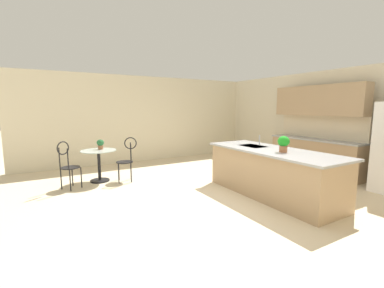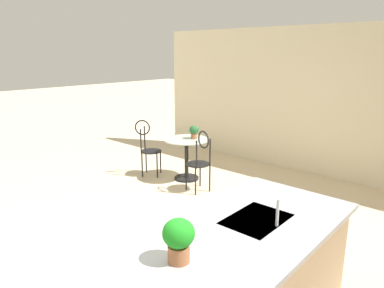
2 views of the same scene
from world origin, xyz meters
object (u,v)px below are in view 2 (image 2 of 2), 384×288
(chair_near_window, at_px, (200,158))
(bistro_table, at_px, (187,155))
(potted_plant_on_table, at_px, (194,131))
(chair_by_island, at_px, (148,145))
(potted_plant_counter_near, at_px, (179,238))

(chair_near_window, bearing_deg, bistro_table, -118.33)
(chair_near_window, bearing_deg, potted_plant_on_table, -130.56)
(chair_by_island, distance_m, potted_plant_counter_near, 4.36)
(bistro_table, distance_m, potted_plant_counter_near, 4.10)
(potted_plant_on_table, xyz_separation_m, potted_plant_counter_near, (3.15, 2.61, 0.21))
(bistro_table, height_order, potted_plant_counter_near, potted_plant_counter_near)
(bistro_table, bearing_deg, potted_plant_counter_near, 41.56)
(chair_by_island, height_order, potted_plant_on_table, chair_by_island)
(potted_plant_counter_near, bearing_deg, chair_by_island, -128.98)
(chair_near_window, height_order, potted_plant_counter_near, potted_plant_counter_near)
(bistro_table, xyz_separation_m, chair_by_island, (0.31, -0.68, 0.13))
(bistro_table, xyz_separation_m, potted_plant_counter_near, (3.03, 2.69, 0.64))
(bistro_table, height_order, potted_plant_on_table, potted_plant_on_table)
(bistro_table, relative_size, potted_plant_counter_near, 2.71)
(bistro_table, distance_m, chair_by_island, 0.76)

